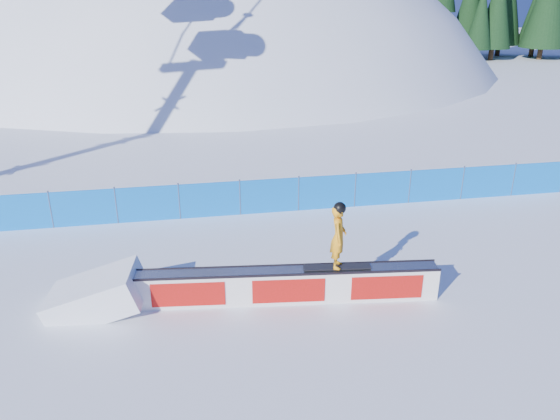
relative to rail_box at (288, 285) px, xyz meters
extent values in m
plane|color=white|center=(0.47, 1.11, -0.43)|extent=(160.00, 160.00, 0.00)
sphere|color=white|center=(0.47, 43.11, -18.43)|extent=(64.00, 64.00, 64.00)
cylinder|color=#312013|center=(23.29, 43.71, 4.59)|extent=(0.50, 0.50, 1.40)
cylinder|color=#312013|center=(25.74, 43.98, 1.77)|extent=(0.50, 0.50, 1.40)
cylinder|color=#312013|center=(26.11, 46.68, 0.98)|extent=(0.50, 0.50, 1.40)
cylinder|color=#312013|center=(28.20, 41.82, 0.17)|extent=(0.50, 0.50, 1.40)
cone|color=black|center=(28.20, 41.82, 4.54)|extent=(3.32, 3.32, 7.55)
cylinder|color=#312013|center=(28.38, 39.10, 0.17)|extent=(0.50, 0.50, 1.40)
cone|color=black|center=(28.38, 39.10, 4.15)|extent=(2.98, 2.98, 6.77)
cylinder|color=#312013|center=(31.00, 41.54, 0.17)|extent=(0.50, 0.50, 1.40)
cone|color=black|center=(31.00, 41.54, 5.30)|extent=(3.99, 3.99, 9.06)
cylinder|color=#312013|center=(34.75, 39.03, 0.17)|extent=(0.50, 0.50, 1.40)
cube|color=blue|center=(0.47, 5.61, 0.17)|extent=(22.00, 0.03, 1.20)
cylinder|color=#394768|center=(-6.53, 5.61, 0.22)|extent=(0.05, 0.05, 1.30)
cylinder|color=#394768|center=(-4.53, 5.61, 0.22)|extent=(0.05, 0.05, 1.30)
cylinder|color=#394768|center=(-2.53, 5.61, 0.22)|extent=(0.05, 0.05, 1.30)
cylinder|color=#394768|center=(-0.53, 5.61, 0.22)|extent=(0.05, 0.05, 1.30)
cylinder|color=#394768|center=(1.47, 5.61, 0.22)|extent=(0.05, 0.05, 1.30)
cylinder|color=#394768|center=(3.47, 5.61, 0.22)|extent=(0.05, 0.05, 1.30)
cylinder|color=#394768|center=(5.47, 5.61, 0.22)|extent=(0.05, 0.05, 1.30)
cylinder|color=#394768|center=(7.47, 5.61, 0.22)|extent=(0.05, 0.05, 1.30)
cylinder|color=#394768|center=(9.47, 5.61, 0.22)|extent=(0.05, 0.05, 1.30)
cube|color=white|center=(0.00, 0.00, -0.02)|extent=(7.35, 1.28, 0.83)
cube|color=#979AA5|center=(0.00, 0.00, 0.41)|extent=(7.28, 1.29, 0.04)
cube|color=black|center=(-0.03, -0.24, 0.42)|extent=(7.31, 0.85, 0.06)
cube|color=black|center=(0.03, 0.24, 0.42)|extent=(7.31, 0.85, 0.06)
cube|color=red|center=(-0.03, -0.24, -0.02)|extent=(6.94, 0.80, 0.62)
cube|color=red|center=(0.03, 0.24, -0.02)|extent=(6.94, 0.80, 0.62)
cube|color=black|center=(1.18, -0.13, 0.46)|extent=(1.65, 0.47, 0.03)
imported|color=orange|center=(1.18, -0.13, 1.26)|extent=(0.54, 0.66, 1.57)
sphere|color=black|center=(1.18, -0.13, 2.00)|extent=(0.29, 0.29, 0.29)
camera|label=1|loc=(-2.25, -11.31, 6.78)|focal=35.00mm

